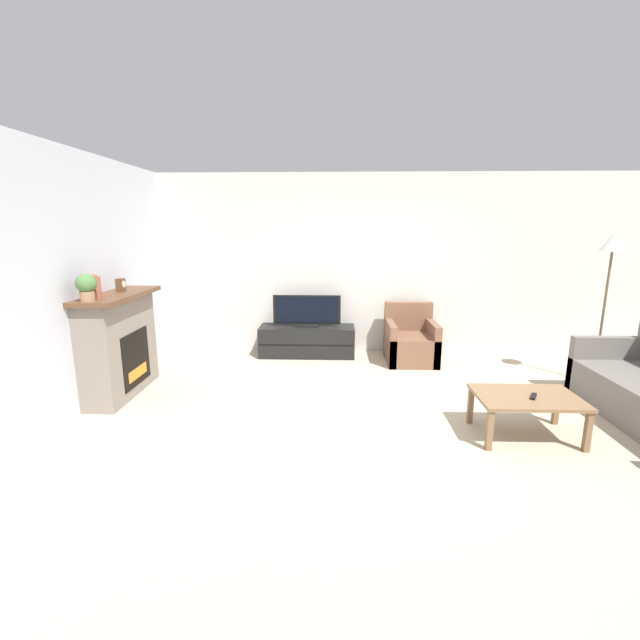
% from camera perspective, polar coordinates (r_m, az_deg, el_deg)
% --- Properties ---
extents(ground_plane, '(24.00, 24.00, 0.00)m').
position_cam_1_polar(ground_plane, '(4.63, 9.34, -12.28)').
color(ground_plane, tan).
extents(wall_back, '(12.00, 0.06, 2.70)m').
position_cam_1_polar(wall_back, '(6.61, 7.14, 7.30)').
color(wall_back, beige).
rests_on(wall_back, ground).
extents(wall_left, '(0.06, 12.00, 2.70)m').
position_cam_1_polar(wall_left, '(4.99, -30.57, 4.10)').
color(wall_left, silver).
rests_on(wall_left, ground).
extents(fireplace, '(0.48, 1.29, 1.19)m').
position_cam_1_polar(fireplace, '(5.42, -25.17, -2.88)').
color(fireplace, slate).
rests_on(fireplace, ground).
extents(mantel_vase_left, '(0.10, 0.10, 0.26)m').
position_cam_1_polar(mantel_vase_left, '(4.95, -27.74, 3.89)').
color(mantel_vase_left, '#994C3D').
rests_on(mantel_vase_left, fireplace).
extents(mantel_clock, '(0.08, 0.11, 0.15)m').
position_cam_1_polar(mantel_clock, '(5.41, -25.03, 4.24)').
color(mantel_clock, brown).
rests_on(mantel_clock, fireplace).
extents(potted_plant, '(0.19, 0.19, 0.28)m').
position_cam_1_polar(potted_plant, '(4.81, -28.71, 3.98)').
color(potted_plant, '#936B4C').
rests_on(potted_plant, fireplace).
extents(tv_stand, '(1.42, 0.48, 0.45)m').
position_cam_1_polar(tv_stand, '(6.49, -1.74, -2.80)').
color(tv_stand, black).
rests_on(tv_stand, ground).
extents(tv, '(1.01, 0.18, 0.48)m').
position_cam_1_polar(tv, '(6.38, -1.77, 1.05)').
color(tv, black).
rests_on(tv, tv_stand).
extents(armchair, '(0.70, 0.76, 0.82)m').
position_cam_1_polar(armchair, '(6.34, 11.95, -2.96)').
color(armchair, brown).
rests_on(armchair, ground).
extents(coffee_table, '(0.92, 0.62, 0.40)m').
position_cam_1_polar(coffee_table, '(4.43, 25.86, -9.68)').
color(coffee_table, brown).
rests_on(coffee_table, ground).
extents(remote, '(0.11, 0.15, 0.02)m').
position_cam_1_polar(remote, '(4.39, 26.58, -9.09)').
color(remote, black).
rests_on(remote, coffee_table).
extents(floor_lamp, '(0.30, 0.30, 1.86)m').
position_cam_1_polar(floor_lamp, '(6.15, 34.33, 6.98)').
color(floor_lamp, black).
rests_on(floor_lamp, ground).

